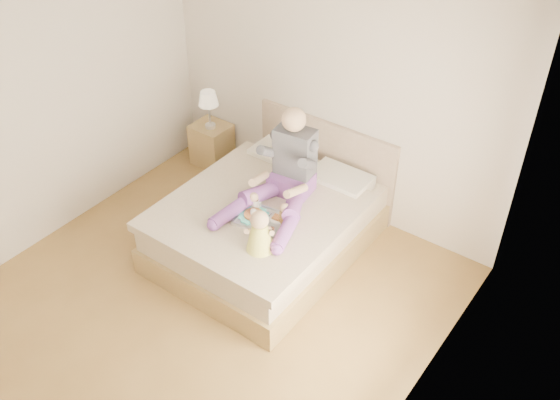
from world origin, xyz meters
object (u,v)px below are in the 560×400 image
Objects in this scene: bed at (271,221)px; adult at (285,175)px; tray at (263,218)px; baby at (260,233)px; nightstand at (212,144)px.

adult is at bearing 33.64° from bed.
tray is 0.41m from baby.
bed is at bearing 105.89° from tray.
tray is at bearing -65.62° from bed.
nightstand is 1.02× the size of tray.
baby reaches higher than tray.
nightstand is 0.45× the size of adult.
baby is (0.37, -0.65, 0.46)m from bed.
adult is at bearing 86.70° from tray.
baby is (0.22, -0.32, 0.14)m from tray.
adult is 2.28× the size of tray.
bed is at bearing -28.00° from nightstand.
baby is at bearing -60.28° from bed.
nightstand is 1.27× the size of baby.
bed is 4.22× the size of tray.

